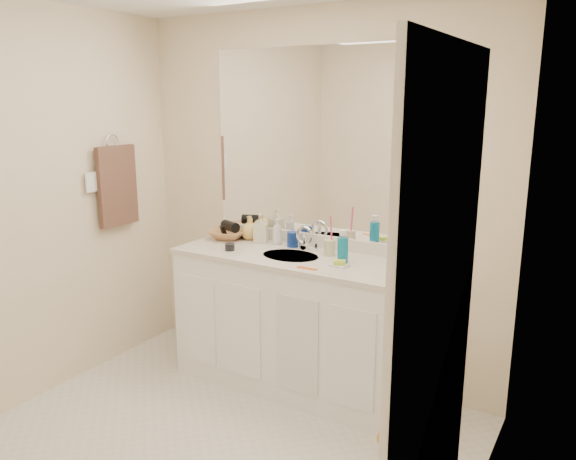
% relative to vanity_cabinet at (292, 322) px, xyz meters
% --- Properties ---
extents(wall_back, '(2.60, 0.02, 2.40)m').
position_rel_vanity_cabinet_xyz_m(wall_back, '(0.00, 0.28, 0.77)').
color(wall_back, '#F7E3C1').
rests_on(wall_back, floor).
extents(wall_left, '(0.02, 2.60, 2.40)m').
position_rel_vanity_cabinet_xyz_m(wall_left, '(-1.30, -1.02, 0.77)').
color(wall_left, '#F7E3C1').
rests_on(wall_left, floor).
extents(wall_right, '(0.02, 2.60, 2.40)m').
position_rel_vanity_cabinet_xyz_m(wall_right, '(1.30, -1.02, 0.77)').
color(wall_right, '#F7E3C1').
rests_on(wall_right, floor).
extents(vanity_cabinet, '(1.50, 0.55, 0.85)m').
position_rel_vanity_cabinet_xyz_m(vanity_cabinet, '(0.00, 0.00, 0.00)').
color(vanity_cabinet, white).
rests_on(vanity_cabinet, floor).
extents(countertop, '(1.52, 0.57, 0.03)m').
position_rel_vanity_cabinet_xyz_m(countertop, '(0.00, 0.00, 0.44)').
color(countertop, silver).
rests_on(countertop, vanity_cabinet).
extents(backsplash, '(1.52, 0.03, 0.08)m').
position_rel_vanity_cabinet_xyz_m(backsplash, '(0.00, 0.26, 0.50)').
color(backsplash, white).
rests_on(backsplash, countertop).
extents(sink_basin, '(0.37, 0.37, 0.02)m').
position_rel_vanity_cabinet_xyz_m(sink_basin, '(0.00, -0.02, 0.44)').
color(sink_basin, beige).
rests_on(sink_basin, countertop).
extents(faucet, '(0.02, 0.02, 0.11)m').
position_rel_vanity_cabinet_xyz_m(faucet, '(0.00, 0.16, 0.51)').
color(faucet, silver).
rests_on(faucet, countertop).
extents(mirror, '(1.48, 0.01, 1.20)m').
position_rel_vanity_cabinet_xyz_m(mirror, '(0.00, 0.27, 1.14)').
color(mirror, white).
rests_on(mirror, wall_back).
extents(blue_mug, '(0.08, 0.08, 0.10)m').
position_rel_vanity_cabinet_xyz_m(blue_mug, '(-0.10, 0.17, 0.51)').
color(blue_mug, navy).
rests_on(blue_mug, countertop).
extents(tan_cup, '(0.08, 0.08, 0.10)m').
position_rel_vanity_cabinet_xyz_m(tan_cup, '(0.21, 0.11, 0.50)').
color(tan_cup, beige).
rests_on(tan_cup, countertop).
extents(toothbrush, '(0.01, 0.04, 0.21)m').
position_rel_vanity_cabinet_xyz_m(toothbrush, '(0.22, 0.11, 0.60)').
color(toothbrush, '#F5407A').
rests_on(toothbrush, tan_cup).
extents(mouthwash_bottle, '(0.07, 0.07, 0.15)m').
position_rel_vanity_cabinet_xyz_m(mouthwash_bottle, '(0.34, 0.02, 0.53)').
color(mouthwash_bottle, '#0D74A1').
rests_on(mouthwash_bottle, countertop).
extents(soap_dish, '(0.11, 0.09, 0.01)m').
position_rel_vanity_cabinet_xyz_m(soap_dish, '(0.36, -0.07, 0.46)').
color(soap_dish, white).
rests_on(soap_dish, countertop).
extents(green_soap, '(0.08, 0.07, 0.02)m').
position_rel_vanity_cabinet_xyz_m(green_soap, '(0.36, -0.07, 0.48)').
color(green_soap, '#BAE137').
rests_on(green_soap, soap_dish).
extents(orange_comb, '(0.13, 0.03, 0.01)m').
position_rel_vanity_cabinet_xyz_m(orange_comb, '(0.22, -0.21, 0.46)').
color(orange_comb, '#F35A19').
rests_on(orange_comb, countertop).
extents(dark_jar, '(0.08, 0.08, 0.04)m').
position_rel_vanity_cabinet_xyz_m(dark_jar, '(-0.40, -0.12, 0.48)').
color(dark_jar, black).
rests_on(dark_jar, countertop).
extents(soap_bottle_white, '(0.09, 0.09, 0.17)m').
position_rel_vanity_cabinet_xyz_m(soap_bottle_white, '(-0.22, 0.18, 0.54)').
color(soap_bottle_white, white).
rests_on(soap_bottle_white, countertop).
extents(soap_bottle_cream, '(0.12, 0.12, 0.20)m').
position_rel_vanity_cabinet_xyz_m(soap_bottle_cream, '(-0.34, 0.16, 0.55)').
color(soap_bottle_cream, beige).
rests_on(soap_bottle_cream, countertop).
extents(soap_bottle_yellow, '(0.14, 0.14, 0.16)m').
position_rel_vanity_cabinet_xyz_m(soap_bottle_yellow, '(-0.45, 0.19, 0.54)').
color(soap_bottle_yellow, '#E4B958').
rests_on(soap_bottle_yellow, countertop).
extents(wicker_basket, '(0.31, 0.31, 0.06)m').
position_rel_vanity_cabinet_xyz_m(wicker_basket, '(-0.60, 0.13, 0.49)').
color(wicker_basket, '#AE7546').
rests_on(wicker_basket, countertop).
extents(hair_dryer, '(0.16, 0.12, 0.07)m').
position_rel_vanity_cabinet_xyz_m(hair_dryer, '(-0.58, 0.13, 0.54)').
color(hair_dryer, black).
rests_on(hair_dryer, wicker_basket).
extents(towel_ring, '(0.01, 0.11, 0.11)m').
position_rel_vanity_cabinet_xyz_m(towel_ring, '(-1.27, -0.25, 1.12)').
color(towel_ring, silver).
rests_on(towel_ring, wall_left).
extents(hand_towel, '(0.04, 0.32, 0.55)m').
position_rel_vanity_cabinet_xyz_m(hand_towel, '(-1.25, -0.25, 0.82)').
color(hand_towel, '#38251E').
rests_on(hand_towel, towel_ring).
extents(switch_plate, '(0.01, 0.08, 0.13)m').
position_rel_vanity_cabinet_xyz_m(switch_plate, '(-1.27, -0.45, 0.88)').
color(switch_plate, white).
rests_on(switch_plate, wall_left).
extents(door, '(0.02, 0.82, 2.00)m').
position_rel_vanity_cabinet_xyz_m(door, '(1.29, -1.32, 0.57)').
color(door, white).
rests_on(door, floor).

